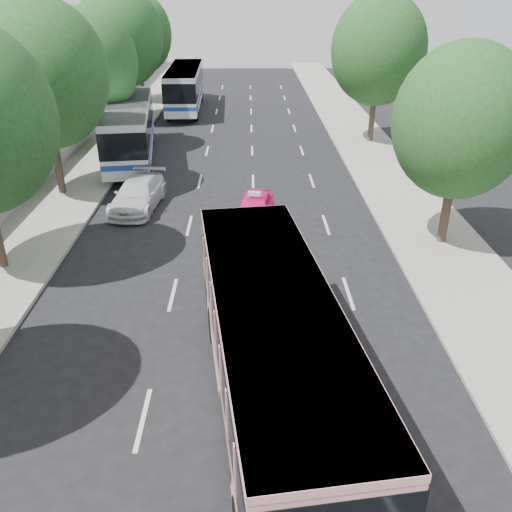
{
  "coord_description": "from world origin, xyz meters",
  "views": [
    {
      "loc": [
        0.75,
        -12.16,
        9.63
      ],
      "look_at": [
        0.98,
        3.75,
        1.6
      ],
      "focal_mm": 38.0,
      "sensor_mm": 36.0,
      "label": 1
    }
  ],
  "objects_px": {
    "pink_taxi": "(254,210)",
    "tour_coach_rear": "(185,85)",
    "white_pickup": "(138,194)",
    "tour_coach_front": "(130,126)",
    "pink_bus": "(273,340)"
  },
  "relations": [
    {
      "from": "white_pickup",
      "to": "tour_coach_front",
      "type": "bearing_deg",
      "value": 108.76
    },
    {
      "from": "pink_bus",
      "to": "tour_coach_rear",
      "type": "bearing_deg",
      "value": 91.45
    },
    {
      "from": "white_pickup",
      "to": "tour_coach_rear",
      "type": "distance_m",
      "value": 22.48
    },
    {
      "from": "pink_taxi",
      "to": "tour_coach_rear",
      "type": "xyz_separation_m",
      "value": [
        -5.5,
        24.48,
        1.41
      ]
    },
    {
      "from": "pink_taxi",
      "to": "tour_coach_front",
      "type": "relative_size",
      "value": 0.34
    },
    {
      "from": "white_pickup",
      "to": "pink_taxi",
      "type": "bearing_deg",
      "value": -14.26
    },
    {
      "from": "white_pickup",
      "to": "tour_coach_rear",
      "type": "relative_size",
      "value": 0.41
    },
    {
      "from": "pink_taxi",
      "to": "tour_coach_front",
      "type": "distance_m",
      "value": 12.48
    },
    {
      "from": "pink_bus",
      "to": "pink_taxi",
      "type": "relative_size",
      "value": 2.75
    },
    {
      "from": "white_pickup",
      "to": "tour_coach_front",
      "type": "xyz_separation_m",
      "value": [
        -1.8,
        7.99,
        1.35
      ]
    },
    {
      "from": "pink_taxi",
      "to": "tour_coach_front",
      "type": "height_order",
      "value": "tour_coach_front"
    },
    {
      "from": "tour_coach_front",
      "to": "tour_coach_rear",
      "type": "height_order",
      "value": "tour_coach_rear"
    },
    {
      "from": "white_pickup",
      "to": "tour_coach_rear",
      "type": "xyz_separation_m",
      "value": [
        0.0,
        22.44,
        1.4
      ]
    },
    {
      "from": "white_pickup",
      "to": "tour_coach_rear",
      "type": "bearing_deg",
      "value": 96.08
    },
    {
      "from": "pink_taxi",
      "to": "white_pickup",
      "type": "relative_size",
      "value": 0.84
    }
  ]
}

